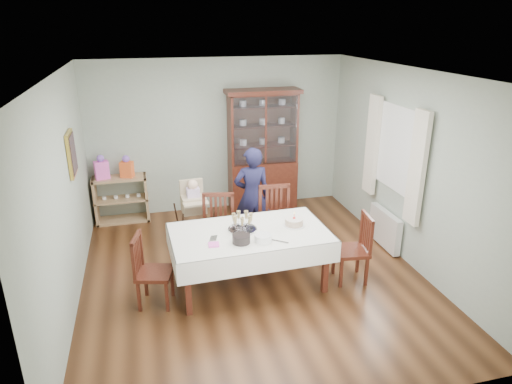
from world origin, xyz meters
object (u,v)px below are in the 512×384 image
object	(u,v)px
high_chair	(194,220)
birthday_cake	(294,222)
gift_bag_pink	(102,168)
champagne_tray	(242,225)
dining_table	(250,258)
gift_bag_orange	(127,167)
chair_far_left	(219,246)
chair_far_right	(276,238)
woman	(252,196)
china_cabinet	(263,149)
sideboard	(122,199)
chair_end_right	(351,261)
chair_end_left	(154,284)

from	to	relation	value
high_chair	birthday_cake	bearing A→B (deg)	-51.26
gift_bag_pink	champagne_tray	bearing A→B (deg)	-52.77
dining_table	high_chair	bearing A→B (deg)	113.13
gift_bag_pink	gift_bag_orange	xyz separation A→B (m)	(0.40, 0.00, -0.02)
chair_far_left	dining_table	bearing A→B (deg)	-49.66
gift_bag_pink	chair_far_right	bearing A→B (deg)	-37.84
woman	birthday_cake	xyz separation A→B (m)	(0.28, -1.18, 0.05)
chair_far_left	chair_far_right	world-z (taller)	chair_far_right
china_cabinet	gift_bag_pink	xyz separation A→B (m)	(-2.76, 0.00, -0.14)
sideboard	gift_bag_pink	world-z (taller)	gift_bag_pink
china_cabinet	gift_bag_pink	distance (m)	2.76
chair_far_left	chair_end_right	world-z (taller)	chair_far_left
sideboard	high_chair	distance (m)	1.64
china_cabinet	chair_far_left	distance (m)	2.38
china_cabinet	high_chair	bearing A→B (deg)	-139.54
birthday_cake	chair_far_left	bearing A→B (deg)	149.60
champagne_tray	china_cabinet	bearing A→B (deg)	69.31
dining_table	chair_end_right	xyz separation A→B (m)	(1.34, -0.22, -0.11)
dining_table	champagne_tray	distance (m)	0.45
birthday_cake	gift_bag_pink	distance (m)	3.53
chair_end_right	birthday_cake	size ratio (longest dim) A/B	3.38
chair_far_right	dining_table	bearing A→B (deg)	-128.61
chair_end_right	gift_bag_orange	world-z (taller)	gift_bag_orange
china_cabinet	chair_far_left	xyz separation A→B (m)	(-1.15, -1.92, -0.82)
chair_far_right	chair_end_left	size ratio (longest dim) A/B	1.17
chair_end_left	woman	size ratio (longest dim) A/B	0.60
chair_end_right	woman	distance (m)	1.82
high_chair	gift_bag_orange	world-z (taller)	gift_bag_orange
gift_bag_pink	chair_end_left	bearing A→B (deg)	-75.39
champagne_tray	gift_bag_orange	size ratio (longest dim) A/B	1.00
dining_table	gift_bag_orange	xyz separation A→B (m)	(-1.52, 2.50, 0.58)
chair_far_right	gift_bag_pink	distance (m)	3.18
chair_far_right	champagne_tray	size ratio (longest dim) A/B	2.86
high_chair	gift_bag_pink	world-z (taller)	gift_bag_pink
china_cabinet	high_chair	distance (m)	1.97
woman	gift_bag_orange	bearing A→B (deg)	-32.42
chair_far_right	woman	bearing A→B (deg)	112.38
chair_far_left	chair_end_right	distance (m)	1.83
chair_far_left	china_cabinet	bearing A→B (deg)	71.12
chair_end_left	gift_bag_orange	xyz separation A→B (m)	(-0.29, 2.64, 0.70)
sideboard	chair_far_left	world-z (taller)	chair_far_left
dining_table	birthday_cake	bearing A→B (deg)	3.31
chair_end_right	high_chair	world-z (taller)	high_chair
chair_far_right	birthday_cake	bearing A→B (deg)	-79.11
sideboard	chair_far_right	size ratio (longest dim) A/B	0.84
china_cabinet	chair_far_right	distance (m)	2.09
chair_end_left	champagne_tray	xyz separation A→B (m)	(1.16, 0.21, 0.56)
dining_table	china_cabinet	distance (m)	2.73
sideboard	woman	world-z (taller)	woman
sideboard	birthday_cake	bearing A→B (deg)	-47.59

